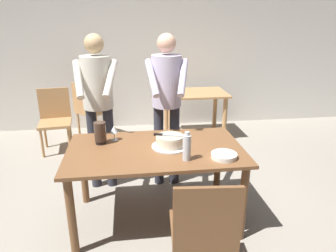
# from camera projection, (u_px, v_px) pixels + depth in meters

# --- Properties ---
(ground_plane) EXTENTS (14.00, 14.00, 0.00)m
(ground_plane) POSITION_uv_depth(u_px,v_px,m) (156.00, 218.00, 3.06)
(ground_plane) COLOR gray
(back_wall) EXTENTS (10.00, 0.12, 2.70)m
(back_wall) POSITION_uv_depth(u_px,v_px,m) (139.00, 49.00, 5.24)
(back_wall) COLOR silver
(back_wall) RESTS_ON ground_plane
(main_dining_table) EXTENTS (1.59, 0.92, 0.75)m
(main_dining_table) POSITION_uv_depth(u_px,v_px,m) (155.00, 159.00, 2.84)
(main_dining_table) COLOR brown
(main_dining_table) RESTS_ON ground_plane
(cake_on_platter) EXTENTS (0.34, 0.34, 0.11)m
(cake_on_platter) POSITION_uv_depth(u_px,v_px,m) (170.00, 142.00, 2.82)
(cake_on_platter) COLOR silver
(cake_on_platter) RESTS_ON main_dining_table
(cake_knife) EXTENTS (0.27, 0.09, 0.02)m
(cake_knife) POSITION_uv_depth(u_px,v_px,m) (162.00, 135.00, 2.80)
(cake_knife) COLOR silver
(cake_knife) RESTS_ON cake_on_platter
(plate_stack) EXTENTS (0.22, 0.22, 0.04)m
(plate_stack) POSITION_uv_depth(u_px,v_px,m) (224.00, 156.00, 2.61)
(plate_stack) COLOR white
(plate_stack) RESTS_ON main_dining_table
(wine_glass_near) EXTENTS (0.08, 0.08, 0.14)m
(wine_glass_near) POSITION_uv_depth(u_px,v_px,m) (114.00, 130.00, 2.96)
(wine_glass_near) COLOR silver
(wine_glass_near) RESTS_ON main_dining_table
(water_bottle) EXTENTS (0.07, 0.07, 0.25)m
(water_bottle) POSITION_uv_depth(u_px,v_px,m) (187.00, 147.00, 2.54)
(water_bottle) COLOR silver
(water_bottle) RESTS_ON main_dining_table
(hurricane_lamp) EXTENTS (0.11, 0.11, 0.21)m
(hurricane_lamp) POSITION_uv_depth(u_px,v_px,m) (100.00, 133.00, 2.87)
(hurricane_lamp) COLOR black
(hurricane_lamp) RESTS_ON main_dining_table
(person_cutting_cake) EXTENTS (0.47, 0.56, 1.72)m
(person_cutting_cake) POSITION_uv_depth(u_px,v_px,m) (167.00, 95.00, 3.34)
(person_cutting_cake) COLOR #2D2D38
(person_cutting_cake) RESTS_ON ground_plane
(person_standing_beside) EXTENTS (0.47, 0.56, 1.72)m
(person_standing_beside) POSITION_uv_depth(u_px,v_px,m) (98.00, 96.00, 3.28)
(person_standing_beside) COLOR #2D2D38
(person_standing_beside) RESTS_ON ground_plane
(chair_near_side) EXTENTS (0.48, 0.48, 0.90)m
(chair_near_side) POSITION_uv_depth(u_px,v_px,m) (203.00, 229.00, 2.14)
(chair_near_side) COLOR brown
(chair_near_side) RESTS_ON ground_plane
(background_table) EXTENTS (1.00, 0.70, 0.74)m
(background_table) POSITION_uv_depth(u_px,v_px,m) (195.00, 102.00, 4.95)
(background_table) COLOR tan
(background_table) RESTS_ON ground_plane
(background_chair_0) EXTENTS (0.49, 0.49, 0.90)m
(background_chair_0) POSITION_uv_depth(u_px,v_px,m) (55.00, 118.00, 4.48)
(background_chair_0) COLOR tan
(background_chair_0) RESTS_ON ground_plane
(background_chair_1) EXTENTS (0.62, 0.62, 0.90)m
(background_chair_1) POSITION_uv_depth(u_px,v_px,m) (90.00, 108.00, 4.93)
(background_chair_1) COLOR tan
(background_chair_1) RESTS_ON ground_plane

